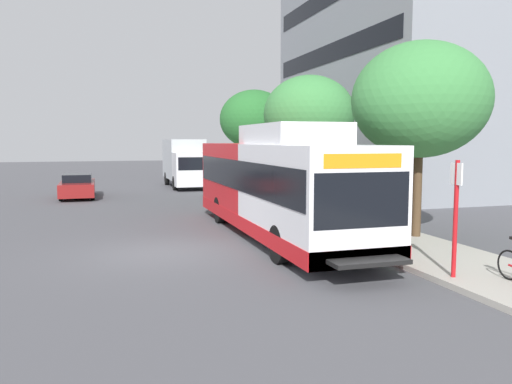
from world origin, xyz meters
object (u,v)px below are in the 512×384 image
(parked_car_far_lane, at_px, (78,186))
(street_tree_mid_block, at_px, (309,114))
(bus_stop_sign_pole, at_px, (456,210))
(street_tree_far_block, at_px, (254,119))
(transit_bus, at_px, (276,185))
(box_truck_background, at_px, (185,162))
(street_tree_near_stop, at_px, (420,100))

(parked_car_far_lane, bearing_deg, street_tree_mid_block, -31.76)
(bus_stop_sign_pole, height_order, street_tree_far_block, street_tree_far_block)
(parked_car_far_lane, bearing_deg, transit_bus, -64.48)
(bus_stop_sign_pole, height_order, box_truck_background, box_truck_background)
(bus_stop_sign_pole, distance_m, street_tree_mid_block, 14.13)
(transit_bus, xyz_separation_m, street_tree_near_stop, (4.04, -1.92, 2.70))
(street_tree_near_stop, bearing_deg, street_tree_mid_block, 88.74)
(street_tree_mid_block, relative_size, box_truck_background, 0.88)
(transit_bus, relative_size, street_tree_far_block, 1.98)
(box_truck_background, bearing_deg, street_tree_far_block, -46.25)
(street_tree_mid_block, bearing_deg, bus_stop_sign_pole, -99.62)
(transit_bus, distance_m, bus_stop_sign_pole, 6.66)
(parked_car_far_lane, bearing_deg, street_tree_near_stop, -56.06)
(street_tree_mid_block, xyz_separation_m, parked_car_far_lane, (-10.96, 6.79, -3.76))
(transit_bus, xyz_separation_m, street_tree_mid_block, (4.25, 7.28, 2.72))
(transit_bus, distance_m, street_tree_far_block, 15.74)
(bus_stop_sign_pole, bearing_deg, street_tree_mid_block, 80.38)
(street_tree_near_stop, bearing_deg, street_tree_far_block, 90.75)
(parked_car_far_lane, distance_m, box_truck_background, 8.43)
(street_tree_near_stop, bearing_deg, transit_bus, 154.62)
(box_truck_background, bearing_deg, street_tree_mid_block, -70.35)
(transit_bus, bearing_deg, parked_car_far_lane, 115.52)
(box_truck_background, bearing_deg, bus_stop_sign_pole, -85.85)
(street_tree_far_block, bearing_deg, parked_car_far_lane, -174.85)
(street_tree_mid_block, height_order, street_tree_far_block, street_tree_far_block)
(transit_bus, relative_size, street_tree_mid_block, 1.99)
(street_tree_mid_block, bearing_deg, box_truck_background, 109.65)
(bus_stop_sign_pole, height_order, parked_car_far_lane, bus_stop_sign_pole)
(bus_stop_sign_pole, height_order, street_tree_mid_block, street_tree_mid_block)
(street_tree_far_block, bearing_deg, bus_stop_sign_pole, -95.05)
(bus_stop_sign_pole, relative_size, street_tree_near_stop, 0.43)
(street_tree_far_block, bearing_deg, transit_bus, -104.28)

